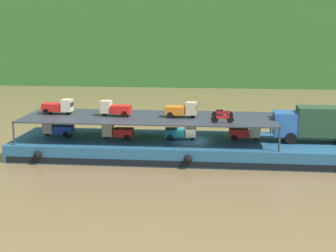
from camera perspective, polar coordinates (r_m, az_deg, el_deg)
The scene contains 13 objects.
ground_plane at distance 45.07m, azimuth 2.63°, elevation -3.42°, with size 400.00×400.00×0.00m, color brown.
cargo_barge at distance 44.86m, azimuth 2.64°, elevation -2.50°, with size 31.52×8.51×1.50m.
covered_lorry at distance 45.28m, azimuth 16.43°, elevation 0.33°, with size 7.86×2.32×3.10m.
cargo_rack at distance 44.68m, azimuth -2.20°, elevation 0.97°, with size 22.32×7.13×2.00m.
mini_truck_lower_stern at distance 47.11m, azimuth -12.41°, elevation -0.28°, with size 2.78×1.27×1.38m.
mini_truck_lower_aft at distance 44.98m, azimuth -5.77°, elevation -0.63°, with size 2.75×1.21×1.38m.
mini_truck_lower_mid at distance 44.61m, azimuth 1.51°, elevation -0.67°, with size 2.75×1.22×1.38m.
mini_truck_lower_fore at distance 45.07m, azimuth 8.73°, elevation -0.68°, with size 2.74×1.20×1.38m.
mini_truck_upper_stern at distance 46.94m, azimuth -12.34°, elevation 2.16°, with size 2.78×1.27×1.38m.
mini_truck_upper_mid at distance 45.12m, azimuth -6.02°, elevation 1.99°, with size 2.80×1.30×1.38m.
mini_truck_upper_fore at distance 44.21m, azimuth 1.57°, elevation 1.86°, with size 2.77×1.25×1.38m.
motorcycle_upper_port at distance 42.05m, azimuth 6.17°, elevation 0.93°, with size 1.90×0.55×0.87m.
motorcycle_upper_centre at distance 44.15m, azimuth 6.16°, elevation 1.44°, with size 1.90×0.55×0.87m.
Camera 1 is at (2.42, -43.48, 11.62)m, focal length 53.74 mm.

